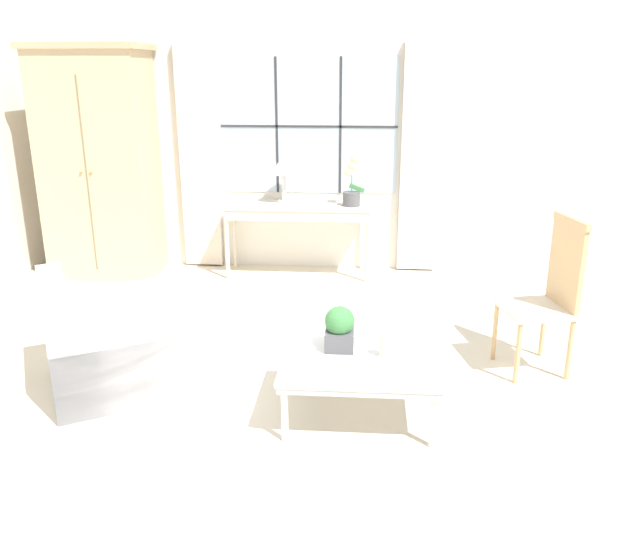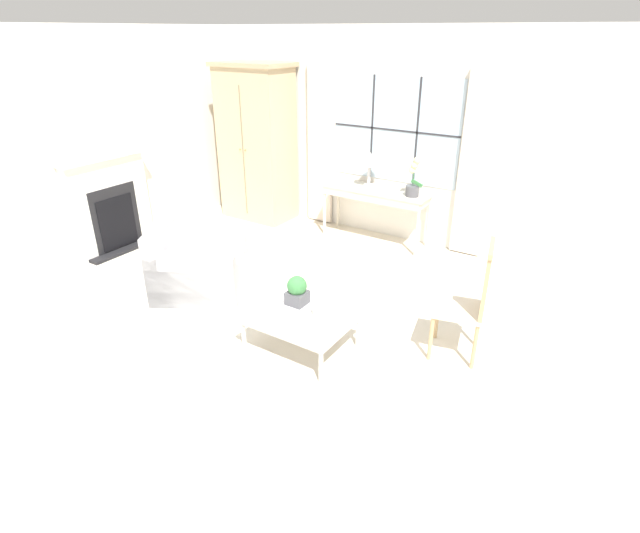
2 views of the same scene
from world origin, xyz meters
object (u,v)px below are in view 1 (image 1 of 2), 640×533
at_px(console_table, 298,212).
at_px(coffee_table, 360,364).
at_px(side_chair_wooden, 551,288).
at_px(armchair_upholstered, 119,346).
at_px(armoire, 100,163).
at_px(potted_plant_small, 340,328).
at_px(pillar_candle, 386,347).
at_px(potted_orchid, 352,186).
at_px(table_lamp, 284,167).

xyz_separation_m(console_table, coffee_table, (0.67, -2.77, -0.32)).
bearing_deg(coffee_table, side_chair_wooden, 29.49).
bearing_deg(armchair_upholstered, side_chair_wooden, 8.74).
distance_m(armoire, side_chair_wooden, 4.49).
bearing_deg(potted_plant_small, pillar_candle, -19.37).
bearing_deg(coffee_table, armchair_upholstered, 169.82).
relative_size(coffee_table, pillar_candle, 5.96).
height_order(armchair_upholstered, coffee_table, armchair_upholstered).
height_order(armoire, pillar_candle, armoire).
bearing_deg(coffee_table, potted_orchid, 92.67).
height_order(potted_plant_small, pillar_candle, potted_plant_small).
relative_size(table_lamp, armchair_upholstered, 0.38).
distance_m(console_table, side_chair_wooden, 2.84).
bearing_deg(table_lamp, potted_plant_small, -75.62).
xyz_separation_m(table_lamp, potted_plant_small, (0.70, -2.71, -0.60)).
relative_size(armoire, armchair_upholstered, 1.87).
bearing_deg(potted_plant_small, console_table, 101.58).
bearing_deg(armoire, potted_orchid, 0.91).
distance_m(table_lamp, side_chair_wooden, 3.04).
xyz_separation_m(armoire, armchair_upholstered, (1.06, -2.40, -0.88)).
height_order(side_chair_wooden, coffee_table, side_chair_wooden).
relative_size(side_chair_wooden, pillar_candle, 7.00).
distance_m(side_chair_wooden, pillar_candle, 1.38).
height_order(console_table, potted_plant_small, console_table).
bearing_deg(console_table, side_chair_wooden, -45.48).
height_order(armchair_upholstered, pillar_candle, armchair_upholstered).
xyz_separation_m(armchair_upholstered, pillar_candle, (1.79, -0.27, 0.18)).
distance_m(potted_orchid, potted_plant_small, 2.65).
xyz_separation_m(armoire, table_lamp, (1.86, 0.14, -0.03)).
height_order(armoire, table_lamp, armoire).
bearing_deg(potted_orchid, potted_plant_small, -90.06).
relative_size(armchair_upholstered, coffee_table, 1.30).
xyz_separation_m(armchair_upholstered, side_chair_wooden, (2.95, 0.45, 0.33)).
relative_size(console_table, potted_plant_small, 5.36).
distance_m(armchair_upholstered, potted_plant_small, 1.53).
height_order(armoire, console_table, armoire).
bearing_deg(pillar_candle, potted_plant_small, 160.63).
xyz_separation_m(console_table, pillar_candle, (0.83, -2.75, -0.22)).
bearing_deg(side_chair_wooden, potted_orchid, 126.04).
height_order(potted_orchid, armchair_upholstered, potted_orchid).
xyz_separation_m(armoire, potted_plant_small, (2.56, -2.57, -0.63)).
xyz_separation_m(armoire, potted_orchid, (2.56, 0.04, -0.20)).
distance_m(potted_plant_small, pillar_candle, 0.31).
bearing_deg(armoire, side_chair_wooden, -25.93).
relative_size(console_table, side_chair_wooden, 1.36).
relative_size(armoire, potted_plant_small, 8.19).
xyz_separation_m(coffee_table, potted_plant_small, (-0.13, 0.13, 0.18)).
relative_size(potted_orchid, armchair_upholstered, 0.42).
bearing_deg(armoire, coffee_table, -45.08).
bearing_deg(armchair_upholstered, armoire, 113.75).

